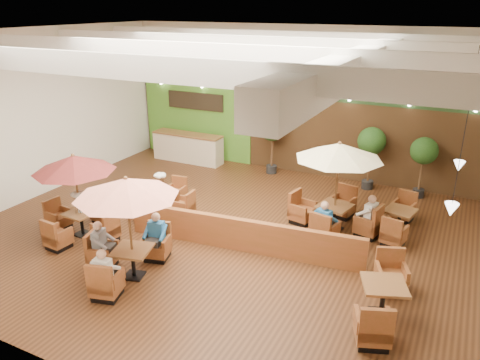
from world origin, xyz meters
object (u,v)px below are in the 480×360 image
Objects in this scene: service_counter at (188,148)px; table_4 at (383,300)px; diner_0 at (104,268)px; table_5 at (399,221)px; diner_2 at (101,240)px; diner_1 at (156,232)px; diner_4 at (369,212)px; topiary_2 at (424,153)px; topiary_0 at (272,131)px; booth_divider at (242,235)px; table_3 at (162,199)px; table_1 at (126,205)px; table_0 at (76,180)px; table_2 at (338,171)px; diner_3 at (325,218)px; topiary_1 at (371,143)px.

service_counter is 11.55m from table_4.
table_5 is at bearing 40.89° from diner_0.
diner_2 is (-6.58, -1.13, 0.38)m from table_4.
diner_1 is 1.34m from diner_2.
table_4 is 3.63× the size of diner_0.
diner_2 is 0.98× the size of diner_4.
table_5 is 3.04× the size of diner_4.
topiary_2 is 2.64× the size of diner_2.
topiary_0 is at bearing 180.00° from topiary_2.
diner_1 reaches higher than booth_divider.
table_3 reaches higher than table_5.
table_1 is at bearing 74.48° from diner_2.
table_0 is 7.23m from table_2.
table_0 is at bearing -119.27° from table_3.
diner_3 is at bearing 26.57° from table_0.
topiary_1 is (-1.53, 3.02, 1.33)m from table_5.
diner_0 is 0.95× the size of diner_4.
diner_4 is (4.65, 4.62, -1.11)m from table_1.
diner_0 is at bearing -68.41° from service_counter.
diner_3 is at bearing 113.13° from diner_2.
topiary_1 is at bearing 103.88° from diner_3.
diner_4 is at bearing 11.89° from table_2.
booth_divider is 2.30m from diner_3.
service_counter is 9.35m from table_5.
table_1 is 1.27× the size of topiary_2.
table_4 is 7.26m from topiary_2.
service_counter is 1.34× the size of topiary_1.
diner_4 is at bearing -77.89° from topiary_1.
topiary_0 is (-5.23, 3.02, 1.35)m from table_5.
diner_3 reaches higher than diner_2.
topiary_1 reaches higher than diner_0.
topiary_1 is (-1.84, 7.17, 1.29)m from table_4.
table_5 is (-0.31, 4.14, -0.04)m from table_4.
diner_0 is at bearing -120.85° from topiary_2.
topiary_1 reaches higher than diner_1.
topiary_0 is 3.69m from topiary_1.
table_2 is at bearing 8.65° from table_3.
table_1 is 3.35× the size of diner_2.
table_0 reaches higher than topiary_2.
diner_1 is at bearing -128.98° from table_5.
diner_3 reaches higher than service_counter.
table_3 is at bearing -138.04° from topiary_1.
table_2 is at bearing 106.17° from diner_3.
diner_4 is at bearing 41.99° from diner_0.
diner_0 is at bearing -124.27° from booth_divider.
topiary_2 reaches higher than booth_divider.
table_1 is 6.64m from diner_4.
topiary_0 is (1.71, 4.86, 1.28)m from table_3.
table_3 is at bearing -145.70° from topiary_2.
table_0 is 7.72m from topiary_0.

